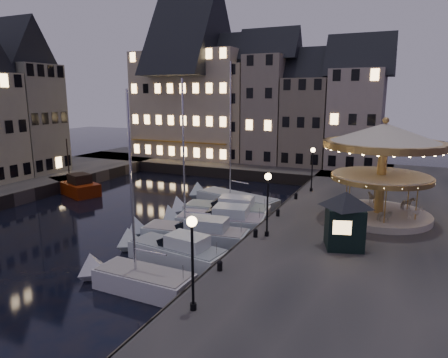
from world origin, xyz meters
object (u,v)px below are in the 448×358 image
at_px(motorboat_e, 222,211).
at_px(ticket_kiosk, 345,210).
at_px(streetlamp_c, 312,163).
at_px(motorboat_b, 172,251).
at_px(motorboat_c, 190,234).
at_px(bollard_a, 220,265).
at_px(bollard_b, 255,233).
at_px(motorboat_a, 136,280).
at_px(streetlamp_b, 268,195).
at_px(red_fishing_boat, 75,186).
at_px(motorboat_f, 232,200).
at_px(bollard_c, 278,212).
at_px(bollard_d, 296,196).
at_px(motorboat_d, 216,221).
at_px(streetlamp_a, 192,250).
at_px(carousel, 383,153).

distance_m(motorboat_e, ticket_kiosk, 12.72).
bearing_deg(streetlamp_c, motorboat_b, -106.70).
xyz_separation_m(motorboat_c, motorboat_e, (-0.33, 6.28, -0.04)).
bearing_deg(motorboat_c, bollard_a, -49.10).
relative_size(bollard_a, ticket_kiosk, 0.15).
bearing_deg(bollard_b, motorboat_a, -122.20).
bearing_deg(motorboat_a, streetlamp_b, 56.25).
distance_m(bollard_b, red_fishing_boat, 24.85).
distance_m(streetlamp_c, motorboat_f, 8.33).
xyz_separation_m(bollard_c, motorboat_c, (-5.03, -4.69, -0.92)).
distance_m(streetlamp_c, bollard_d, 4.29).
bearing_deg(streetlamp_b, motorboat_d, 148.12).
relative_size(bollard_b, bollard_d, 1.00).
bearing_deg(streetlamp_b, red_fishing_boat, 162.23).
height_order(bollard_b, bollard_d, same).
bearing_deg(motorboat_d, motorboat_e, 104.73).
distance_m(streetlamp_a, bollard_a, 4.71).
relative_size(bollard_c, motorboat_b, 0.08).
distance_m(bollard_c, carousel, 8.74).
relative_size(motorboat_c, motorboat_e, 1.36).
bearing_deg(bollard_a, streetlamp_a, -81.47).
bearing_deg(ticket_kiosk, motorboat_f, 139.00).
bearing_deg(bollard_c, motorboat_a, -110.08).
bearing_deg(streetlamp_a, motorboat_f, 108.57).
distance_m(motorboat_d, motorboat_f, 7.03).
xyz_separation_m(bollard_a, motorboat_b, (-4.48, 2.57, -0.96)).
distance_m(motorboat_a, motorboat_b, 3.99).
relative_size(streetlamp_a, motorboat_d, 0.53).
distance_m(motorboat_d, motorboat_e, 2.95).
relative_size(motorboat_b, motorboat_e, 0.91).
height_order(streetlamp_a, bollard_d, streetlamp_a).
distance_m(motorboat_a, carousel, 19.24).
bearing_deg(motorboat_b, motorboat_c, 99.65).
height_order(motorboat_a, motorboat_c, motorboat_c).
bearing_deg(motorboat_d, motorboat_b, -88.91).
height_order(motorboat_d, red_fishing_boat, red_fishing_boat).
xyz_separation_m(carousel, ticket_kiosk, (-1.55, -7.03, -2.58)).
distance_m(motorboat_f, carousel, 14.62).
bearing_deg(streetlamp_a, bollard_a, 98.53).
distance_m(streetlamp_a, motorboat_c, 11.79).
bearing_deg(streetlamp_c, motorboat_d, -116.90).
distance_m(streetlamp_b, red_fishing_boat, 25.46).
bearing_deg(motorboat_c, motorboat_f, 96.23).
distance_m(streetlamp_c, motorboat_b, 17.99).
height_order(bollard_b, motorboat_b, motorboat_b).
bearing_deg(motorboat_f, bollard_b, -59.85).
bearing_deg(bollard_a, bollard_c, 90.00).
distance_m(bollard_b, motorboat_e, 8.54).
bearing_deg(bollard_b, motorboat_e, 129.11).
bearing_deg(streetlamp_c, streetlamp_b, -90.00).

